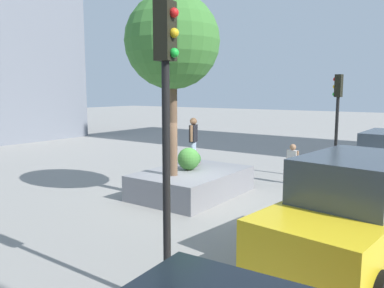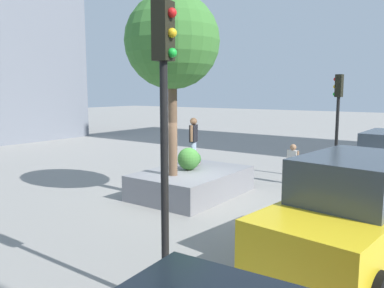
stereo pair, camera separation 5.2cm
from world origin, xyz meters
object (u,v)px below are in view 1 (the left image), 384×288
Objects in this scene: taxi_cab at (352,212)px; traffic_light_corner at (166,107)px; planter_ledge at (192,183)px; skateboard at (193,164)px; traffic_light_median at (337,108)px; plaza_tree at (172,42)px; skateboarder at (193,137)px; passerby_with_bag at (292,161)px.

traffic_light_corner is at bearing -31.60° from taxi_cab.
planter_ledge is at bearing -114.57° from taxi_cab.
planter_ledge is 4.72× the size of skateboard.
taxi_cab is at bearing 148.40° from traffic_light_corner.
taxi_cab is 1.21× the size of traffic_light_median.
planter_ledge is 4.61m from plaza_tree.
plaza_tree is 1.12× the size of taxi_cab.
plaza_tree is (0.91, -0.08, 4.51)m from planter_ledge.
traffic_light_median is (-4.91, 3.31, 2.40)m from planter_ledge.
plaza_tree is 3.41× the size of skateboarder.
skateboarder is at bearing -118.86° from taxi_cab.
traffic_light_corner is (4.92, 3.74, -1.71)m from plaza_tree.
skateboard is at bearing -165.94° from plaza_tree.
plaza_tree is at bearing -106.24° from taxi_cab.
traffic_light_median is at bearing 146.00° from planter_ledge.
plaza_tree reaches higher than skateboard.
skateboarder reaches higher than planter_ledge.
plaza_tree is 6.36m from passerby_with_bag.
taxi_cab reaches higher than skateboard.
skateboard reaches higher than planter_ledge.
planter_ledge is 2.38× the size of skateboarder.
taxi_cab is (3.40, 6.17, 0.24)m from skateboard.
planter_ledge is 0.82× the size of traffic_light_corner.
skateboard is 0.96m from skateboarder.
passerby_with_bag is at bearing 134.26° from skateboarder.
traffic_light_corner is (6.65, 4.18, 2.34)m from skateboard.
passerby_with_bag is at bearing 152.59° from plaza_tree.
skateboard is 0.50× the size of skateboarder.
skateboard is 7.05m from taxi_cab.
passerby_with_bag is (-3.44, 2.17, 0.46)m from planter_ledge.
plaza_tree reaches higher than traffic_light_median.
taxi_cab is 6.96m from passerby_with_bag.
skateboard is at bearing -43.08° from traffic_light_median.
traffic_light_corner is (3.25, -2.00, 2.10)m from taxi_cab.
traffic_light_median reaches higher than skateboard.
skateboard is (-1.73, -0.43, -4.05)m from plaza_tree.
skateboard is (-0.82, -0.52, 0.47)m from planter_ledge.
plaza_tree is 7.07m from traffic_light_median.
planter_ledge is 7.44m from traffic_light_corner.
skateboard is at bearing -45.74° from passerby_with_bag.
skateboard is 0.20× the size of traffic_light_median.
skateboarder is (0.00, 0.00, 0.96)m from skateboard.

